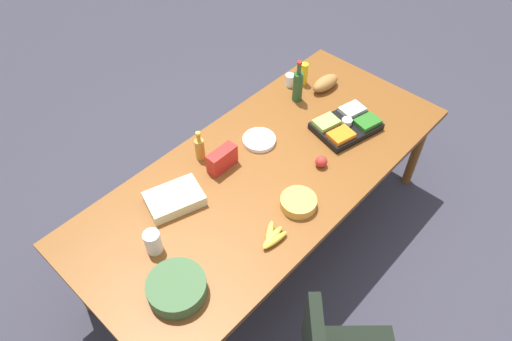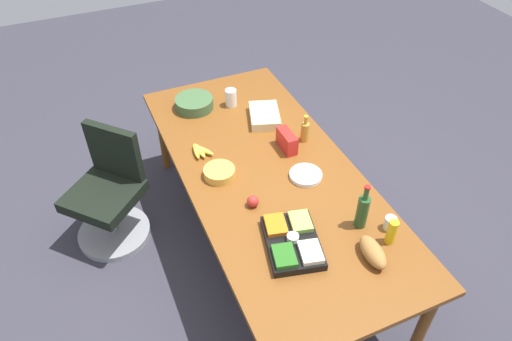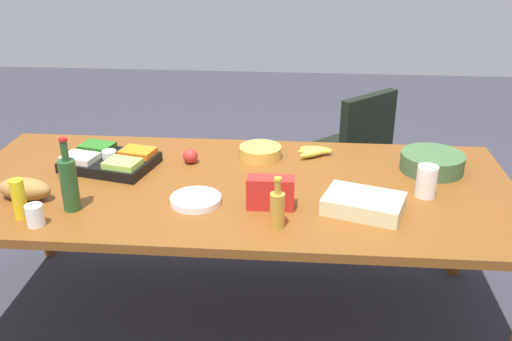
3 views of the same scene
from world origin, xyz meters
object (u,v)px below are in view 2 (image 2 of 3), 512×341
at_px(office_chair, 110,199).
at_px(mayo_jar, 231,98).
at_px(paper_plate_stack, 306,175).
at_px(mustard_bottle, 392,232).
at_px(salad_bowl, 194,103).
at_px(veggie_tray, 292,241).
at_px(wine_bottle, 362,211).
at_px(dressing_bottle, 305,131).
at_px(apple_red, 253,201).
at_px(sheet_cake, 264,116).
at_px(paper_cup, 390,223).
at_px(chip_bowl, 219,173).
at_px(chip_bag_red, 287,141).
at_px(banana_bunch, 200,151).
at_px(conference_table, 269,178).
at_px(bread_loaf, 373,252).

bearing_deg(office_chair, mayo_jar, 103.66).
bearing_deg(paper_plate_stack, mustard_bottle, 15.03).
distance_m(office_chair, salad_bowl, 0.99).
xyz_separation_m(office_chair, veggie_tray, (1.22, 0.91, 0.42)).
bearing_deg(wine_bottle, dressing_bottle, 174.74).
height_order(apple_red, sheet_cake, apple_red).
distance_m(paper_cup, sheet_cake, 1.34).
bearing_deg(apple_red, sheet_cake, 151.33).
bearing_deg(chip_bowl, chip_bag_red, 98.70).
bearing_deg(salad_bowl, apple_red, 0.16).
distance_m(paper_plate_stack, salad_bowl, 1.17).
height_order(office_chair, paper_plate_stack, office_chair).
height_order(office_chair, banana_bunch, office_chair).
bearing_deg(wine_bottle, paper_plate_stack, -169.07).
distance_m(office_chair, mustard_bottle, 2.08).
bearing_deg(mustard_bottle, veggie_tray, -110.67).
bearing_deg(conference_table, mustard_bottle, 24.94).
bearing_deg(chip_bowl, salad_bowl, 173.60).
bearing_deg(chip_bag_red, office_chair, -107.78).
bearing_deg(office_chair, paper_plate_stack, 59.81).
distance_m(dressing_bottle, salad_bowl, 0.95).
bearing_deg(banana_bunch, chip_bag_red, 71.71).
distance_m(chip_bag_red, salad_bowl, 0.88).
bearing_deg(wine_bottle, sheet_cake, -176.15).
height_order(bread_loaf, mayo_jar, mayo_jar).
xyz_separation_m(bread_loaf, salad_bowl, (-1.83, -0.46, -0.01)).
xyz_separation_m(paper_plate_stack, chip_bag_red, (-0.32, 0.02, 0.06)).
height_order(mayo_jar, salad_bowl, mayo_jar).
height_order(conference_table, chip_bag_red, chip_bag_red).
xyz_separation_m(bread_loaf, sheet_cake, (-1.46, -0.01, -0.02)).
xyz_separation_m(office_chair, bread_loaf, (1.48, 1.28, 0.44)).
relative_size(bread_loaf, sheet_cake, 0.75).
height_order(paper_cup, apple_red, paper_cup).
distance_m(chip_bowl, banana_bunch, 0.28).
bearing_deg(mayo_jar, salad_bowl, -106.21).
height_order(paper_cup, paper_plate_stack, paper_cup).
height_order(veggie_tray, apple_red, veggie_tray).
bearing_deg(sheet_cake, veggie_tray, -16.83).
bearing_deg(dressing_bottle, salad_bowl, -139.68).
bearing_deg(mayo_jar, office_chair, -76.34).
relative_size(office_chair, paper_cup, 10.15).
xyz_separation_m(veggie_tray, chip_bowl, (-0.73, -0.18, -0.01)).
distance_m(wine_bottle, bread_loaf, 0.26).
xyz_separation_m(wine_bottle, chip_bowl, (-0.75, -0.63, -0.09)).
xyz_separation_m(conference_table, bread_loaf, (0.90, 0.23, 0.11)).
height_order(bread_loaf, chip_bag_red, chip_bag_red).
bearing_deg(chip_bag_red, conference_table, -51.46).
distance_m(office_chair, chip_bowl, 0.97).
height_order(veggie_tray, chip_bowl, veggie_tray).
distance_m(office_chair, veggie_tray, 1.58).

